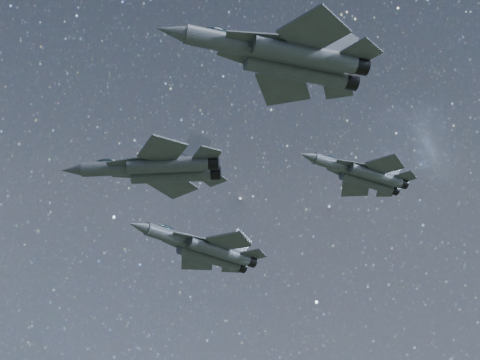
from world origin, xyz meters
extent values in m
cylinder|color=#363B43|center=(-15.11, 1.74, 142.97)|extent=(8.48, 4.17, 1.76)
cone|color=#363B43|center=(-20.27, 3.36, 142.97)|extent=(3.05, 2.31, 1.58)
ellipsoid|color=black|center=(-16.40, 2.15, 143.81)|extent=(2.91, 1.93, 0.87)
cube|color=#363B43|center=(-9.52, -0.01, 142.91)|extent=(9.32, 4.38, 1.46)
cylinder|color=#363B43|center=(-9.43, -1.22, 142.41)|extent=(9.56, 4.51, 1.76)
cylinder|color=#363B43|center=(-8.75, 0.93, 142.41)|extent=(9.56, 4.51, 1.76)
cylinder|color=black|center=(-4.48, -2.77, 142.41)|extent=(1.88, 1.99, 1.62)
cylinder|color=black|center=(-3.81, -0.62, 142.41)|extent=(1.88, 1.99, 1.62)
cube|color=#363B43|center=(-13.63, -0.32, 142.83)|extent=(5.74, 3.88, 0.14)
cube|color=#363B43|center=(-12.72, 2.59, 142.83)|extent=(5.96, 1.89, 0.14)
cube|color=#363B43|center=(-10.45, -3.73, 142.63)|extent=(5.36, 5.77, 0.23)
cube|color=#363B43|center=(-8.16, 3.58, 142.63)|extent=(6.47, 6.40, 0.23)
cube|color=#363B43|center=(-5.35, -4.04, 142.63)|extent=(3.14, 3.31, 0.17)
cube|color=#363B43|center=(-3.80, 0.91, 142.63)|extent=(3.83, 3.81, 0.17)
cube|color=#363B43|center=(-6.39, -2.47, 144.55)|extent=(3.70, 1.64, 4.01)
cube|color=#363B43|center=(-5.55, 0.22, 144.55)|extent=(3.87, 1.04, 4.01)
cylinder|color=#363B43|center=(-6.36, 13.64, 140.71)|extent=(8.46, 4.97, 1.78)
cone|color=#363B43|center=(-11.40, 11.48, 140.71)|extent=(3.15, 2.55, 1.60)
ellipsoid|color=black|center=(-7.62, 13.10, 141.57)|extent=(2.97, 2.17, 0.88)
cube|color=#363B43|center=(-0.91, 15.98, 140.66)|extent=(9.27, 5.27, 1.48)
cylinder|color=#363B43|center=(-0.04, 15.11, 140.14)|extent=(9.51, 5.42, 1.78)
cylinder|color=#363B43|center=(-0.94, 17.21, 140.14)|extent=(9.51, 5.42, 1.78)
cylinder|color=black|center=(4.78, 17.18, 140.14)|extent=(2.01, 2.10, 1.64)
cylinder|color=black|center=(3.88, 19.28, 140.14)|extent=(2.01, 2.10, 1.64)
cube|color=#363B43|center=(-3.87, 13.03, 140.58)|extent=(6.07, 2.49, 0.14)
cube|color=#363B43|center=(-5.09, 15.86, 140.58)|extent=(5.61, 4.38, 0.14)
cube|color=#363B43|center=(0.83, 12.51, 140.37)|extent=(6.50, 6.36, 0.23)
cube|color=#363B43|center=(-2.23, 19.64, 140.37)|extent=(5.03, 5.51, 0.23)
cube|color=#363B43|center=(4.95, 15.64, 140.37)|extent=(3.86, 3.81, 0.17)
cube|color=#363B43|center=(2.87, 20.46, 140.37)|extent=(2.94, 3.14, 0.17)
cube|color=#363B43|center=(3.11, 16.16, 142.31)|extent=(3.83, 1.44, 4.06)
cube|color=#363B43|center=(1.98, 18.78, 142.31)|extent=(3.59, 2.02, 4.06)
cylinder|color=#363B43|center=(-7.10, -25.23, 140.37)|extent=(8.53, 2.33, 1.78)
cone|color=#363B43|center=(-12.56, -25.59, 140.37)|extent=(2.83, 1.77, 1.60)
ellipsoid|color=black|center=(-8.46, -25.32, 141.22)|extent=(2.79, 1.37, 0.88)
cube|color=#363B43|center=(-1.19, -24.84, 140.31)|extent=(9.44, 2.32, 1.48)
cylinder|color=#363B43|center=(-0.66, -25.95, 139.80)|extent=(9.67, 2.40, 1.78)
cylinder|color=#363B43|center=(-0.81, -23.68, 139.80)|extent=(9.67, 2.40, 1.78)
cylinder|color=black|center=(4.57, -25.61, 139.80)|extent=(1.59, 1.74, 1.64)
cylinder|color=black|center=(4.42, -23.33, 139.80)|extent=(1.59, 1.74, 1.64)
cube|color=#363B43|center=(-4.95, -26.63, 140.23)|extent=(6.04, 1.99, 0.14)
cube|color=#363B43|center=(-5.15, -23.56, 140.23)|extent=(6.05, 2.72, 0.14)
cube|color=#363B43|center=(-0.70, -28.70, 140.03)|extent=(6.38, 6.51, 0.23)
cube|color=#363B43|center=(-1.21, -20.96, 140.03)|extent=(6.13, 6.37, 0.23)
cube|color=#363B43|center=(4.22, -27.11, 140.03)|extent=(3.76, 3.83, 0.17)
cube|color=#363B43|center=(3.87, -21.88, 140.03)|extent=(3.61, 3.71, 0.17)
cube|color=#363B43|center=(2.66, -26.02, 141.96)|extent=(3.97, 0.57, 4.06)
cube|color=#363B43|center=(2.47, -23.17, 141.96)|extent=(3.94, 0.76, 4.06)
cylinder|color=#363B43|center=(10.10, -4.63, 143.05)|extent=(6.55, 2.96, 1.35)
cone|color=#363B43|center=(6.08, -5.71, 143.05)|extent=(2.33, 1.71, 1.21)
ellipsoid|color=black|center=(9.10, -4.90, 143.70)|extent=(2.23, 1.41, 0.67)
cube|color=#363B43|center=(14.46, -3.47, 143.00)|extent=(7.21, 3.09, 1.13)
cylinder|color=#363B43|center=(15.02, -4.21, 142.61)|extent=(7.39, 3.19, 1.35)
cylinder|color=#363B43|center=(14.57, -2.54, 142.61)|extent=(7.39, 3.19, 1.35)
cylinder|color=black|center=(18.88, -3.19, 142.61)|extent=(1.41, 1.50, 1.25)
cylinder|color=black|center=(18.43, -1.51, 142.61)|extent=(1.41, 1.50, 1.25)
cube|color=#363B43|center=(11.91, -5.36, 142.94)|extent=(4.57, 1.26, 0.10)
cube|color=#363B43|center=(11.31, -3.10, 142.94)|extent=(4.47, 2.83, 0.10)
cube|color=#363B43|center=(15.39, -6.27, 142.79)|extent=(4.98, 4.96, 0.17)
cube|color=#363B43|center=(13.87, -0.57, 142.79)|extent=(4.25, 4.53, 0.17)
cube|color=#363B43|center=(18.83, -4.36, 142.79)|extent=(2.94, 2.94, 0.13)
cube|color=#363B43|center=(17.80, -0.51, 142.79)|extent=(2.49, 2.61, 0.13)
cube|color=#363B43|center=(17.51, -3.78, 144.26)|extent=(3.00, 0.67, 3.09)
cube|color=#363B43|center=(16.95, -1.68, 144.26)|extent=(2.89, 1.14, 3.09)
camera|label=1|loc=(-17.37, -72.87, 96.37)|focal=55.00mm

